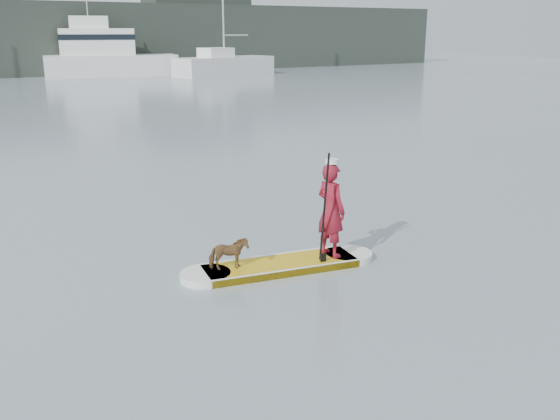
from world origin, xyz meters
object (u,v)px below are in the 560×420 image
paddler (331,210)px  sailboat_e (224,65)px  paddleboard (280,265)px  motor_yacht_a (105,54)px  dog (229,254)px

paddler → sailboat_e: 44.23m
paddleboard → paddler: 1.23m
sailboat_e → motor_yacht_a: (-8.74, 4.23, 0.87)m
sailboat_e → motor_yacht_a: sailboat_e is taller
dog → motor_yacht_a: motor_yacht_a is taller
sailboat_e → motor_yacht_a: bearing=142.7°
paddler → motor_yacht_a: bearing=-21.0°
paddleboard → motor_yacht_a: (10.54, 44.29, 1.72)m
dog → sailboat_e: 44.70m
paddleboard → paddler: (0.88, -0.16, 0.84)m
paddleboard → dog: size_ratio=5.35×
paddler → sailboat_e: (18.39, 40.23, 0.01)m
paddleboard → paddler: bearing=-0.0°
paddleboard → motor_yacht_a: motor_yacht_a is taller
motor_yacht_a → dog: bearing=-92.7°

